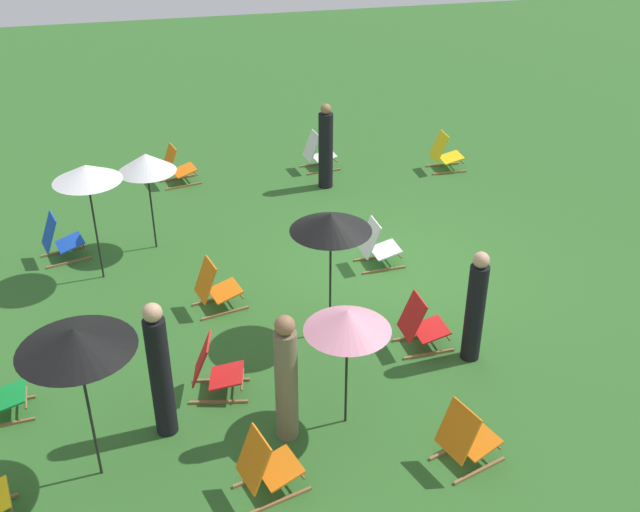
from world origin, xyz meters
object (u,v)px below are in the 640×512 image
object	(u,v)px
umbrella_3	(86,173)
umbrella_4	(348,321)
deckchair_9	(318,153)
deckchair_7	(421,325)
deckchair_1	(445,154)
person_3	(475,308)
deckchair_8	(266,467)
person_1	(160,372)
deckchair_0	(177,167)
person_2	(326,148)
deckchair_12	(214,370)
umbrella_0	(75,339)
deckchair_6	(60,240)
umbrella_1	(146,163)
deckchair_11	(377,246)
umbrella_2	(331,223)
deckchair_3	(215,288)
person_0	(286,380)
deckchair_10	(466,438)

from	to	relation	value
umbrella_3	umbrella_4	bearing A→B (deg)	-145.31
deckchair_9	umbrella_3	xyz separation A→B (m)	(-3.51, 4.48, 1.48)
deckchair_7	deckchair_9	xyz separation A→B (m)	(6.55, -0.09, 0.00)
deckchair_1	person_3	size ratio (longest dim) A/B	0.50
deckchair_7	deckchair_8	distance (m)	3.35
deckchair_8	person_1	size ratio (longest dim) A/B	0.46
deckchair_0	person_2	size ratio (longest dim) A/B	0.48
deckchair_12	umbrella_0	bearing A→B (deg)	139.03
deckchair_6	deckchair_7	distance (m)	6.35
deckchair_6	umbrella_3	distance (m)	1.81
umbrella_1	umbrella_4	world-z (taller)	umbrella_1
deckchair_11	umbrella_3	size ratio (longest dim) A/B	0.42
deckchair_11	umbrella_3	bearing A→B (deg)	78.14
deckchair_6	umbrella_3	size ratio (longest dim) A/B	0.43
umbrella_4	umbrella_1	bearing A→B (deg)	21.94
deckchair_1	umbrella_2	size ratio (longest dim) A/B	0.43
umbrella_3	person_1	bearing A→B (deg)	-168.65
umbrella_1	deckchair_7	bearing A→B (deg)	-137.95
deckchair_7	deckchair_8	xyz separation A→B (m)	(-2.12, 2.58, 0.00)
umbrella_4	umbrella_0	bearing A→B (deg)	93.41
deckchair_3	umbrella_2	xyz separation A→B (m)	(-1.03, -1.53, 1.44)
deckchair_8	umbrella_3	world-z (taller)	umbrella_3
deckchair_11	person_0	xyz separation A→B (m)	(-3.64, 2.28, 0.48)
umbrella_2	umbrella_0	bearing A→B (deg)	122.44
person_0	person_1	xyz separation A→B (m)	(0.42, 1.42, 0.06)
person_0	person_3	world-z (taller)	person_0
person_0	deckchair_9	bearing A→B (deg)	-121.44
deckchair_8	person_3	distance (m)	3.65
deckchair_0	person_0	xyz separation A→B (m)	(-7.80, -0.72, 0.48)
deckchair_7	person_2	xyz separation A→B (m)	(5.65, -0.04, 0.46)
deckchair_11	umbrella_3	world-z (taller)	umbrella_3
deckchair_7	deckchair_6	bearing A→B (deg)	50.73
deckchair_3	umbrella_3	distance (m)	2.64
deckchair_7	person_3	world-z (taller)	person_3
deckchair_3	person_2	world-z (taller)	person_2
deckchair_11	deckchair_10	bearing A→B (deg)	172.29
deckchair_1	person_0	bearing A→B (deg)	146.98
deckchair_3	deckchair_10	distance (m)	4.59
deckchair_3	deckchair_7	bearing A→B (deg)	-134.76
deckchair_3	umbrella_0	world-z (taller)	umbrella_0
deckchair_3	person_2	distance (m)	4.84
deckchair_10	umbrella_4	xyz separation A→B (m)	(1.00, 1.16, 1.15)
umbrella_1	umbrella_2	world-z (taller)	umbrella_2
umbrella_3	umbrella_4	world-z (taller)	umbrella_3
deckchair_1	person_3	xyz separation A→B (m)	(-6.26, 2.12, 0.45)
deckchair_10	umbrella_4	size ratio (longest dim) A/B	0.52
deckchair_1	deckchair_12	distance (m)	8.38
deckchair_6	umbrella_1	size ratio (longest dim) A/B	0.49
deckchair_9	person_3	distance (m)	6.97
deckchair_0	umbrella_0	world-z (taller)	umbrella_0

